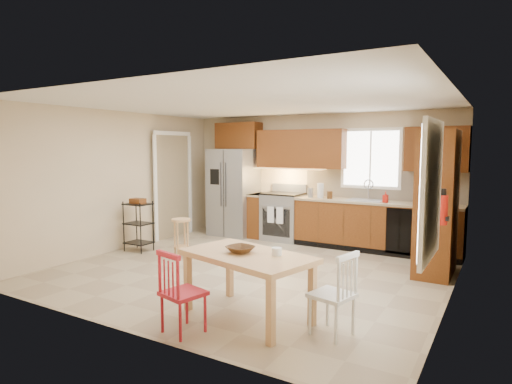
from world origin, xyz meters
The scene contains 33 objects.
floor centered at (0.00, 0.00, 0.00)m, with size 5.50×5.50×0.00m, color tan.
ceiling centered at (0.00, 0.00, 2.50)m, with size 5.50×5.00×0.02m, color silver.
wall_back centered at (0.00, 2.50, 1.25)m, with size 5.50×0.02×2.50m, color #CCB793.
wall_front centered at (0.00, -2.50, 1.25)m, with size 5.50×0.02×2.50m, color #CCB793.
wall_left centered at (-2.75, 0.00, 1.25)m, with size 0.02×5.00×2.50m, color #CCB793.
wall_right centered at (2.75, 0.00, 1.25)m, with size 0.02×5.00×2.50m, color #CCB793.
refrigerator centered at (-1.70, 2.12, 0.91)m, with size 0.92×0.75×1.82m, color gray.
range_stove centered at (-0.55, 2.19, 0.46)m, with size 0.76×0.63×0.92m, color gray.
base_cabinet_narrow centered at (-1.10, 2.20, 0.45)m, with size 0.30×0.60×0.90m, color brown.
base_cabinet_run centered at (1.29, 2.20, 0.45)m, with size 2.92×0.60×0.90m, color brown.
dishwasher centered at (1.85, 1.91, 0.45)m, with size 0.60×0.02×0.78m, color black.
backsplash centered at (1.29, 2.48, 1.18)m, with size 2.92×0.03×0.55m, color beige.
upper_over_fridge centered at (-1.70, 2.33, 2.10)m, with size 1.00×0.35×0.55m, color #602D10.
upper_left_block centered at (-0.25, 2.33, 1.83)m, with size 1.80×0.35×0.75m, color #602D10.
upper_right_block centered at (2.25, 2.33, 1.83)m, with size 1.00×0.35×0.75m, color #602D10.
window_back centered at (1.10, 2.48, 1.65)m, with size 1.12×0.04×1.12m, color white.
sink centered at (1.10, 2.20, 0.86)m, with size 0.62×0.46×0.16m, color gray.
undercab_glow centered at (-0.55, 2.30, 1.43)m, with size 1.60×0.30×0.01m, color #FFBF66.
soap_bottle centered at (1.48, 2.10, 1.00)m, with size 0.09×0.09×0.19m, color #B2160C.
paper_towel centered at (0.25, 2.15, 1.04)m, with size 0.12×0.12×0.28m, color silver.
canister_steel centered at (0.05, 2.15, 0.99)m, with size 0.11×0.11×0.18m, color gray.
canister_wood centered at (0.45, 2.12, 0.97)m, with size 0.10×0.10×0.14m, color #4D3014.
pantry centered at (2.43, 1.20, 1.05)m, with size 0.50×0.95×2.10m, color brown.
fire_extinguisher centered at (2.63, 0.15, 1.10)m, with size 0.12×0.12×0.36m, color #B2160C.
window_right centered at (2.68, -1.15, 1.45)m, with size 0.04×1.02×1.32m, color white.
doorway centered at (-2.67, 1.30, 1.05)m, with size 0.04×0.95×2.10m, color #8C7A59.
dining_table centered at (0.90, -1.55, 0.35)m, with size 1.43×0.80×0.70m, color tan, non-canonical shape.
chair_red centered at (0.55, -2.20, 0.42)m, with size 0.39×0.39×0.84m, color #B11B27, non-canonical shape.
chair_white centered at (1.85, -1.50, 0.42)m, with size 0.39×0.39×0.84m, color silver, non-canonical shape.
table_bowl centered at (0.81, -1.55, 0.71)m, with size 0.29×0.29×0.07m, color #4D3014.
table_jar centered at (1.22, -1.46, 0.73)m, with size 0.10×0.10×0.11m, color silver.
bar_stool centered at (-1.41, 0.07, 0.33)m, with size 0.32×0.32×0.66m, color tan, non-canonical shape.
utility_cart centered at (-2.36, 0.03, 0.45)m, with size 0.45×0.35×0.90m, color black, non-canonical shape.
Camera 1 is at (3.28, -5.40, 1.85)m, focal length 30.00 mm.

